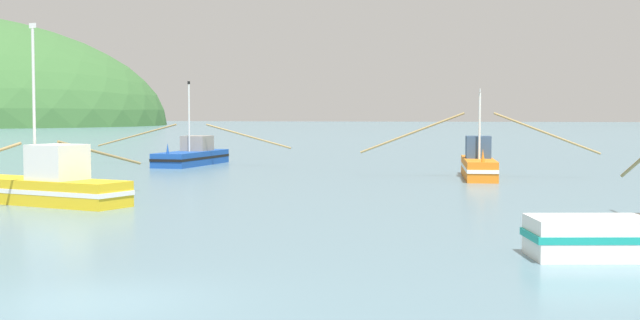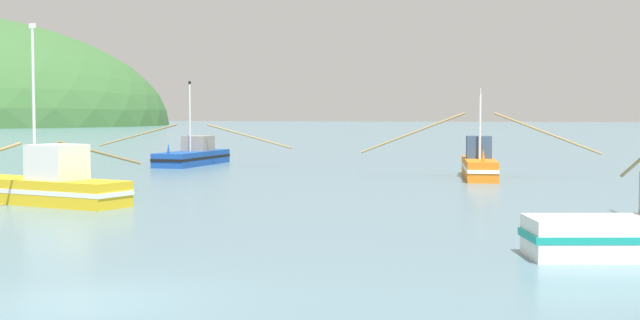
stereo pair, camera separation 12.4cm
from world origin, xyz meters
name	(u,v)px [view 1 (the left image)]	position (x,y,z in m)	size (l,w,h in m)	color
ground_plane	(100,302)	(0.00, 0.00, 0.00)	(600.00, 600.00, 0.00)	slate
fishing_boat_orange	(478,165)	(7.17, 33.75, 0.74)	(13.21, 7.87, 4.96)	orange
fishing_boat_yellow	(44,185)	(-9.91, 16.52, 0.77)	(8.26, 11.57, 7.23)	gold
fishing_boat_blue	(192,156)	(-12.33, 42.05, 0.65)	(14.40, 8.29, 5.77)	#19479E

